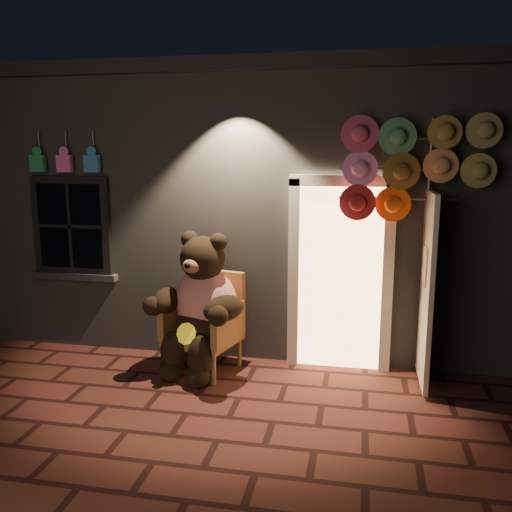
# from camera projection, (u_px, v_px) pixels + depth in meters

# --- Properties ---
(ground) EXTENTS (60.00, 60.00, 0.00)m
(ground) POSITION_uv_depth(u_px,v_px,m) (186.00, 414.00, 5.13)
(ground) COLOR #542420
(ground) RESTS_ON ground
(shop_building) EXTENTS (7.30, 5.95, 3.51)m
(shop_building) POSITION_uv_depth(u_px,v_px,m) (263.00, 196.00, 8.64)
(shop_building) COLOR slate
(shop_building) RESTS_ON ground
(wicker_armchair) EXTENTS (0.90, 0.85, 1.10)m
(wicker_armchair) POSITION_uv_depth(u_px,v_px,m) (207.00, 321.00, 6.13)
(wicker_armchair) COLOR #A07F3E
(wicker_armchair) RESTS_ON ground
(teddy_bear) EXTENTS (1.12, 1.01, 1.60)m
(teddy_bear) POSITION_uv_depth(u_px,v_px,m) (201.00, 305.00, 5.96)
(teddy_bear) COLOR red
(teddy_bear) RESTS_ON ground
(hat_rack) EXTENTS (1.59, 0.22, 2.80)m
(hat_rack) POSITION_uv_depth(u_px,v_px,m) (411.00, 166.00, 5.53)
(hat_rack) COLOR #59595E
(hat_rack) RESTS_ON ground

